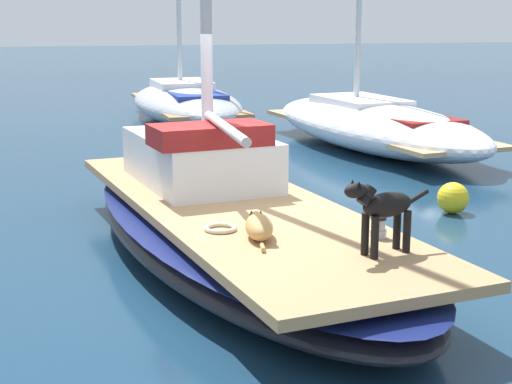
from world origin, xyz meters
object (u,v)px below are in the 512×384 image
object	(u,v)px
sailboat_main	(236,231)
deck_winch	(378,228)
moored_boat_starboard_side	(373,124)
dog_black	(383,208)
moored_boat_far_astern	(186,102)
mooring_buoy	(453,198)
dog_tan	(259,226)
coiled_rope	(221,228)

from	to	relation	value
sailboat_main	deck_winch	bearing A→B (deg)	-58.09
sailboat_main	moored_boat_starboard_side	distance (m)	7.86
dog_black	moored_boat_starboard_side	bearing A→B (deg)	69.07
dog_black	moored_boat_far_astern	world-z (taller)	moored_boat_far_astern
moored_boat_starboard_side	mooring_buoy	bearing A→B (deg)	-99.26
moored_boat_far_astern	mooring_buoy	size ratio (longest dim) A/B	16.33
deck_winch	mooring_buoy	bearing A→B (deg)	52.49
dog_black	moored_boat_far_astern	distance (m)	13.85
dog_tan	deck_winch	world-z (taller)	dog_tan
dog_tan	moored_boat_starboard_side	world-z (taller)	moored_boat_starboard_side
mooring_buoy	dog_black	bearing A→B (deg)	-125.23
dog_tan	moored_boat_starboard_side	xyz separation A→B (m)	(4.29, 8.01, -0.25)
deck_winch	moored_boat_starboard_side	world-z (taller)	moored_boat_starboard_side
dog_tan	moored_boat_far_astern	world-z (taller)	moored_boat_far_astern
mooring_buoy	dog_tan	bearing A→B (deg)	-141.10
sailboat_main	moored_boat_far_astern	size ratio (longest dim) A/B	1.05
dog_black	mooring_buoy	xyz separation A→B (m)	(2.51, 3.55, -0.86)
dog_tan	deck_winch	xyz separation A→B (m)	(1.10, -0.27, -0.01)
dog_black	coiled_rope	xyz separation A→B (m)	(-1.24, 1.09, -0.40)
sailboat_main	dog_tan	size ratio (longest dim) A/B	7.95
dog_tan	deck_winch	bearing A→B (deg)	-14.00
deck_winch	dog_black	bearing A→B (deg)	-108.43
dog_tan	mooring_buoy	size ratio (longest dim) A/B	2.16
sailboat_main	dog_black	size ratio (longest dim) A/B	8.26
dog_black	moored_boat_starboard_side	xyz separation A→B (m)	(3.36, 8.79, -0.56)
dog_black	moored_boat_starboard_side	world-z (taller)	moored_boat_starboard_side
deck_winch	moored_boat_far_astern	size ratio (longest dim) A/B	0.03
deck_winch	moored_boat_far_astern	xyz separation A→B (m)	(0.04, 13.34, -0.25)
dog_tan	moored_boat_far_astern	size ratio (longest dim) A/B	0.13
deck_winch	moored_boat_far_astern	distance (m)	13.34
moored_boat_far_astern	mooring_buoy	xyz separation A→B (m)	(2.29, -10.29, -0.29)
dog_tan	dog_black	bearing A→B (deg)	-39.85
coiled_rope	moored_boat_far_astern	world-z (taller)	moored_boat_far_astern
dog_tan	deck_winch	distance (m)	1.13
sailboat_main	coiled_rope	xyz separation A→B (m)	(-0.37, -1.08, 0.35)
dog_tan	dog_black	world-z (taller)	dog_black
moored_boat_far_astern	dog_black	bearing A→B (deg)	-90.88
dog_black	coiled_rope	bearing A→B (deg)	138.86
deck_winch	coiled_rope	size ratio (longest dim) A/B	0.65
dog_tan	moored_boat_starboard_side	size ratio (longest dim) A/B	0.13
dog_black	mooring_buoy	size ratio (longest dim) A/B	2.08
sailboat_main	deck_winch	size ratio (longest dim) A/B	36.05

